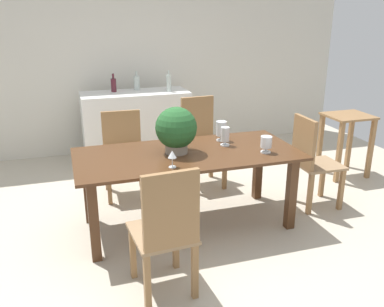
# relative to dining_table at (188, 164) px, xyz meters

# --- Properties ---
(ground_plane) EXTENTS (7.04, 7.04, 0.00)m
(ground_plane) POSITION_rel_dining_table_xyz_m (0.00, -0.05, -0.63)
(ground_plane) COLOR #BCB29E
(back_wall) EXTENTS (6.40, 0.10, 2.60)m
(back_wall) POSITION_rel_dining_table_xyz_m (0.00, 2.55, 0.67)
(back_wall) COLOR beige
(back_wall) RESTS_ON ground
(dining_table) EXTENTS (2.06, 0.95, 0.74)m
(dining_table) POSITION_rel_dining_table_xyz_m (0.00, 0.00, 0.00)
(dining_table) COLOR #4C2D19
(dining_table) RESTS_ON ground
(chair_foot_end) EXTENTS (0.45, 0.42, 0.98)m
(chair_foot_end) POSITION_rel_dining_table_xyz_m (1.33, 0.00, -0.09)
(chair_foot_end) COLOR olive
(chair_foot_end) RESTS_ON ground
(chair_far_right) EXTENTS (0.46, 0.49, 1.03)m
(chair_far_right) POSITION_rel_dining_table_xyz_m (0.46, 0.98, -0.07)
(chair_far_right) COLOR olive
(chair_far_right) RESTS_ON ground
(chair_near_left) EXTENTS (0.46, 0.51, 1.02)m
(chair_near_left) POSITION_rel_dining_table_xyz_m (-0.46, -0.98, -0.08)
(chair_near_left) COLOR olive
(chair_near_left) RESTS_ON ground
(chair_far_left) EXTENTS (0.49, 0.49, 0.93)m
(chair_far_left) POSITION_rel_dining_table_xyz_m (-0.46, 0.98, -0.11)
(chair_far_left) COLOR olive
(chair_far_left) RESTS_ON ground
(flower_centerpiece) EXTENTS (0.38, 0.38, 0.43)m
(flower_centerpiece) POSITION_rel_dining_table_xyz_m (-0.10, 0.03, 0.34)
(flower_centerpiece) COLOR gray
(flower_centerpiece) RESTS_ON dining_table
(crystal_vase_left) EXTENTS (0.11, 0.11, 0.16)m
(crystal_vase_left) POSITION_rel_dining_table_xyz_m (0.69, -0.22, 0.20)
(crystal_vase_left) COLOR silver
(crystal_vase_left) RESTS_ON dining_table
(crystal_vase_center_near) EXTENTS (0.09, 0.09, 0.18)m
(crystal_vase_center_near) POSITION_rel_dining_table_xyz_m (0.41, 0.10, 0.21)
(crystal_vase_center_near) COLOR silver
(crystal_vase_center_near) RESTS_ON dining_table
(crystal_vase_right) EXTENTS (0.11, 0.11, 0.20)m
(crystal_vase_right) POSITION_rel_dining_table_xyz_m (0.43, 0.26, 0.23)
(crystal_vase_right) COLOR silver
(crystal_vase_right) RESTS_ON dining_table
(wine_glass) EXTENTS (0.07, 0.07, 0.15)m
(wine_glass) POSITION_rel_dining_table_xyz_m (-0.23, -0.32, 0.22)
(wine_glass) COLOR silver
(wine_glass) RESTS_ON dining_table
(kitchen_counter) EXTENTS (1.43, 0.57, 0.96)m
(kitchen_counter) POSITION_rel_dining_table_xyz_m (-0.13, 1.99, -0.15)
(kitchen_counter) COLOR silver
(kitchen_counter) RESTS_ON ground
(wine_bottle_green) EXTENTS (0.07, 0.07, 0.24)m
(wine_bottle_green) POSITION_rel_dining_table_xyz_m (-0.39, 2.11, 0.42)
(wine_bottle_green) COLOR #511E28
(wine_bottle_green) RESTS_ON kitchen_counter
(wine_bottle_amber) EXTENTS (0.06, 0.06, 0.28)m
(wine_bottle_amber) POSITION_rel_dining_table_xyz_m (0.32, 1.90, 0.44)
(wine_bottle_amber) COLOR #B2BFB7
(wine_bottle_amber) RESTS_ON kitchen_counter
(wine_bottle_tall) EXTENTS (0.08, 0.08, 0.25)m
(wine_bottle_tall) POSITION_rel_dining_table_xyz_m (-0.07, 2.15, 0.42)
(wine_bottle_tall) COLOR #B2BFB7
(wine_bottle_tall) RESTS_ON kitchen_counter
(side_table) EXTENTS (0.53, 0.47, 0.78)m
(side_table) POSITION_rel_dining_table_xyz_m (2.26, 0.66, -0.08)
(side_table) COLOR olive
(side_table) RESTS_ON ground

